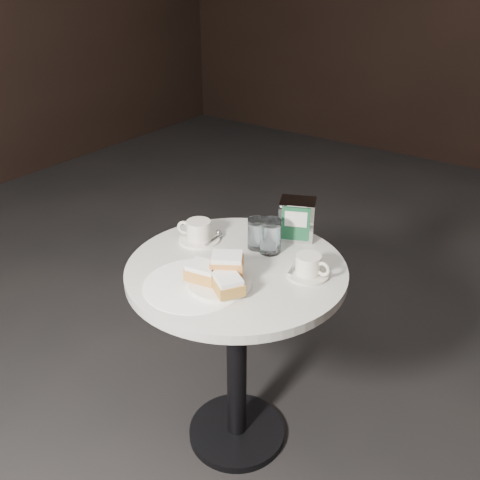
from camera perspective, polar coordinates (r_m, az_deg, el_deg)
The scene contains 9 objects.
ground at distance 2.17m, azimuth -0.33°, elevation -19.96°, with size 7.00×7.00×0.00m, color black.
cafe_table at distance 1.80m, azimuth -0.37°, elevation -8.24°, with size 0.70×0.70×0.74m.
sugar_spill at distance 1.60m, azimuth -4.95°, elevation -4.77°, with size 0.30×0.30×0.00m, color white.
beignet_plate at distance 1.57m, azimuth -2.21°, elevation -3.86°, with size 0.22×0.22×0.09m.
coffee_cup_left at distance 1.83m, azimuth -4.45°, elevation 0.83°, with size 0.18×0.18×0.07m.
coffee_cup_right at distance 1.64m, azimuth 7.31°, elevation -2.87°, with size 0.14×0.13×0.07m.
water_glass_left at distance 1.77m, azimuth 1.85°, elevation 0.66°, with size 0.08×0.08×0.10m.
water_glass_right at distance 1.74m, azimuth 3.27°, elevation 0.36°, with size 0.09×0.09×0.11m.
napkin_dispenser at distance 1.84m, azimuth 6.11°, elevation 2.22°, with size 0.15×0.13×0.14m.
Camera 1 is at (0.85, -1.17, 1.61)m, focal length 40.00 mm.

